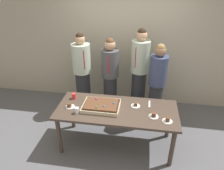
{
  "coord_description": "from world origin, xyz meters",
  "views": [
    {
      "loc": [
        0.36,
        -2.79,
        2.7
      ],
      "look_at": [
        -0.1,
        0.15,
        1.09
      ],
      "focal_mm": 33.91,
      "sensor_mm": 36.0,
      "label": 1
    }
  ],
  "objects_px": {
    "party_table": "(117,113)",
    "person_far_right_suit": "(139,71)",
    "plated_slice_near_right": "(167,120)",
    "plated_slice_far_left": "(154,115)",
    "sheet_cake": "(101,106)",
    "person_green_shirt_behind": "(157,84)",
    "cake_server_utensil": "(149,104)",
    "plated_slice_near_left": "(136,105)",
    "drink_cup_nearest": "(77,110)",
    "person_serving_front": "(110,76)",
    "person_striped_tie_right": "(82,73)",
    "plated_slice_far_right": "(70,106)",
    "drink_cup_middle": "(74,96)"
  },
  "relations": [
    {
      "from": "person_serving_front",
      "to": "plated_slice_far_right",
      "type": "bearing_deg",
      "value": -25.61
    },
    {
      "from": "person_far_right_suit",
      "to": "drink_cup_middle",
      "type": "bearing_deg",
      "value": -22.99
    },
    {
      "from": "sheet_cake",
      "to": "person_far_right_suit",
      "type": "relative_size",
      "value": 0.33
    },
    {
      "from": "plated_slice_far_left",
      "to": "person_striped_tie_right",
      "type": "xyz_separation_m",
      "value": [
        -1.42,
        1.08,
        0.11
      ]
    },
    {
      "from": "party_table",
      "to": "person_serving_front",
      "type": "bearing_deg",
      "value": 105.37
    },
    {
      "from": "plated_slice_near_right",
      "to": "plated_slice_far_right",
      "type": "distance_m",
      "value": 1.55
    },
    {
      "from": "plated_slice_far_right",
      "to": "plated_slice_far_left",
      "type": "bearing_deg",
      "value": -2.06
    },
    {
      "from": "party_table",
      "to": "person_serving_front",
      "type": "height_order",
      "value": "person_serving_front"
    },
    {
      "from": "plated_slice_far_left",
      "to": "person_striped_tie_right",
      "type": "height_order",
      "value": "person_striped_tie_right"
    },
    {
      "from": "plated_slice_far_left",
      "to": "plated_slice_near_left",
      "type": "bearing_deg",
      "value": 139.49
    },
    {
      "from": "person_far_right_suit",
      "to": "drink_cup_nearest",
      "type": "bearing_deg",
      "value": -7.73
    },
    {
      "from": "plated_slice_near_left",
      "to": "person_green_shirt_behind",
      "type": "distance_m",
      "value": 0.74
    },
    {
      "from": "sheet_cake",
      "to": "person_green_shirt_behind",
      "type": "xyz_separation_m",
      "value": [
        0.9,
        0.78,
        0.06
      ]
    },
    {
      "from": "plated_slice_near_right",
      "to": "plated_slice_far_left",
      "type": "distance_m",
      "value": 0.22
    },
    {
      "from": "drink_cup_nearest",
      "to": "drink_cup_middle",
      "type": "bearing_deg",
      "value": 113.96
    },
    {
      "from": "person_serving_front",
      "to": "plated_slice_near_right",
      "type": "bearing_deg",
      "value": 39.88
    },
    {
      "from": "plated_slice_near_left",
      "to": "drink_cup_nearest",
      "type": "relative_size",
      "value": 1.5
    },
    {
      "from": "party_table",
      "to": "cake_server_utensil",
      "type": "height_order",
      "value": "cake_server_utensil"
    },
    {
      "from": "sheet_cake",
      "to": "drink_cup_nearest",
      "type": "distance_m",
      "value": 0.4
    },
    {
      "from": "drink_cup_nearest",
      "to": "drink_cup_middle",
      "type": "height_order",
      "value": "same"
    },
    {
      "from": "plated_slice_far_left",
      "to": "person_far_right_suit",
      "type": "distance_m",
      "value": 1.29
    },
    {
      "from": "cake_server_utensil",
      "to": "person_green_shirt_behind",
      "type": "xyz_separation_m",
      "value": [
        0.13,
        0.56,
        0.09
      ]
    },
    {
      "from": "person_far_right_suit",
      "to": "plated_slice_far_left",
      "type": "bearing_deg",
      "value": 38.73
    },
    {
      "from": "person_serving_front",
      "to": "person_green_shirt_behind",
      "type": "height_order",
      "value": "person_green_shirt_behind"
    },
    {
      "from": "party_table",
      "to": "plated_slice_far_right",
      "type": "height_order",
      "value": "plated_slice_far_right"
    },
    {
      "from": "drink_cup_middle",
      "to": "person_green_shirt_behind",
      "type": "xyz_separation_m",
      "value": [
        1.42,
        0.58,
        0.05
      ]
    },
    {
      "from": "drink_cup_middle",
      "to": "person_far_right_suit",
      "type": "bearing_deg",
      "value": 40.88
    },
    {
      "from": "plated_slice_near_right",
      "to": "drink_cup_middle",
      "type": "bearing_deg",
      "value": 165.71
    },
    {
      "from": "plated_slice_far_right",
      "to": "person_serving_front",
      "type": "height_order",
      "value": "person_serving_front"
    },
    {
      "from": "cake_server_utensil",
      "to": "person_serving_front",
      "type": "height_order",
      "value": "person_serving_front"
    },
    {
      "from": "plated_slice_near_left",
      "to": "drink_cup_nearest",
      "type": "distance_m",
      "value": 0.95
    },
    {
      "from": "plated_slice_far_left",
      "to": "sheet_cake",
      "type": "bearing_deg",
      "value": 172.21
    },
    {
      "from": "party_table",
      "to": "person_far_right_suit",
      "type": "bearing_deg",
      "value": 75.04
    },
    {
      "from": "cake_server_utensil",
      "to": "person_green_shirt_behind",
      "type": "height_order",
      "value": "person_green_shirt_behind"
    },
    {
      "from": "cake_server_utensil",
      "to": "person_green_shirt_behind",
      "type": "relative_size",
      "value": 0.12
    },
    {
      "from": "party_table",
      "to": "drink_cup_middle",
      "type": "distance_m",
      "value": 0.81
    },
    {
      "from": "plated_slice_far_left",
      "to": "plated_slice_far_right",
      "type": "relative_size",
      "value": 1.0
    },
    {
      "from": "sheet_cake",
      "to": "drink_cup_middle",
      "type": "distance_m",
      "value": 0.56
    },
    {
      "from": "plated_slice_far_right",
      "to": "cake_server_utensil",
      "type": "distance_m",
      "value": 1.31
    },
    {
      "from": "person_serving_front",
      "to": "drink_cup_middle",
      "type": "bearing_deg",
      "value": -32.96
    },
    {
      "from": "plated_slice_near_right",
      "to": "drink_cup_middle",
      "type": "xyz_separation_m",
      "value": [
        -1.56,
        0.4,
        0.03
      ]
    },
    {
      "from": "person_striped_tie_right",
      "to": "sheet_cake",
      "type": "bearing_deg",
      "value": 0.0
    },
    {
      "from": "sheet_cake",
      "to": "drink_cup_nearest",
      "type": "bearing_deg",
      "value": -149.0
    },
    {
      "from": "cake_server_utensil",
      "to": "plated_slice_near_left",
      "type": "bearing_deg",
      "value": -157.56
    },
    {
      "from": "drink_cup_middle",
      "to": "person_serving_front",
      "type": "distance_m",
      "value": 0.95
    },
    {
      "from": "party_table",
      "to": "sheet_cake",
      "type": "height_order",
      "value": "sheet_cake"
    },
    {
      "from": "sheet_cake",
      "to": "person_far_right_suit",
      "type": "bearing_deg",
      "value": 63.88
    },
    {
      "from": "plated_slice_near_right",
      "to": "person_far_right_suit",
      "type": "xyz_separation_m",
      "value": [
        -0.48,
        1.33,
        0.16
      ]
    },
    {
      "from": "plated_slice_far_left",
      "to": "person_far_right_suit",
      "type": "relative_size",
      "value": 0.08
    },
    {
      "from": "plated_slice_near_right",
      "to": "person_striped_tie_right",
      "type": "bearing_deg",
      "value": 144.36
    }
  ]
}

